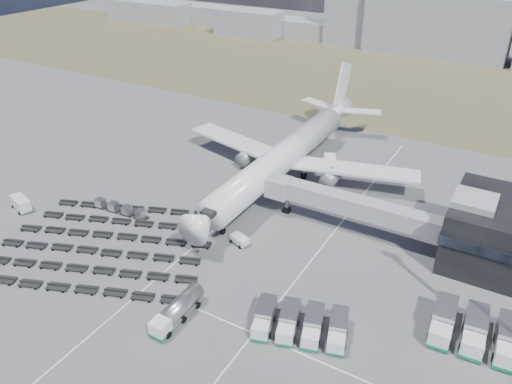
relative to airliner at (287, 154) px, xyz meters
The scene contains 14 objects.
ground 32.81m from the airliner, 90.00° to the right, with size 420.00×420.00×0.00m, color #565659.
grass_strip 77.80m from the airliner, 90.00° to the left, with size 420.00×90.00×0.01m, color brown.
lane_markings 31.41m from the airliner, 71.60° to the right, with size 47.12×110.00×0.01m.
jet_bridge 19.89m from the airliner, 36.93° to the right, with size 30.30×3.80×7.05m.
airliner is the anchor object (origin of this frame).
skyline 115.84m from the airliner, 92.41° to the left, with size 303.12×25.39×24.91m.
fuel_tanker 43.75m from the airliner, 82.17° to the right, with size 2.41×9.17×2.96m.
pushback_tug 25.12m from the airliner, 80.68° to the right, with size 3.14×1.77×1.43m, color silver.
utility_van 50.41m from the airliner, 135.68° to the right, with size 4.58×2.07×2.42m, color silver.
catering_truck 10.28m from the airliner, 46.36° to the left, with size 4.79×6.63×2.82m.
service_trucks_near 42.87m from the airliner, 60.45° to the right, with size 13.06×9.52×2.60m.
service_trucks_far 49.13m from the airliner, 34.26° to the right, with size 10.84×8.51×3.13m.
uld_row 33.63m from the airliner, 125.93° to the right, with size 11.53×2.37×1.59m.
baggage_dollies 39.14m from the airliner, 112.28° to the right, with size 38.49×33.87×0.77m.
Camera 1 is at (39.77, -48.46, 47.38)m, focal length 35.00 mm.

